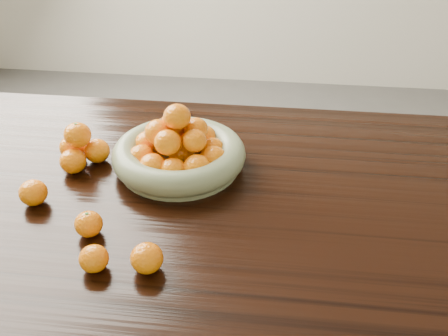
# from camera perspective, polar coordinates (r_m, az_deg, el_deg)

# --- Properties ---
(dining_table) EXTENTS (2.00, 1.00, 0.75)m
(dining_table) POSITION_cam_1_polar(r_m,az_deg,el_deg) (1.32, 1.14, -5.79)
(dining_table) COLOR black
(dining_table) RESTS_ON ground
(fruit_bowl) EXTENTS (0.36, 0.36, 0.18)m
(fruit_bowl) POSITION_cam_1_polar(r_m,az_deg,el_deg) (1.34, -5.21, 1.86)
(fruit_bowl) COLOR gray
(fruit_bowl) RESTS_ON dining_table
(orange_pyramid) EXTENTS (0.14, 0.14, 0.12)m
(orange_pyramid) POSITION_cam_1_polar(r_m,az_deg,el_deg) (1.41, -16.14, 2.18)
(orange_pyramid) COLOR orange
(orange_pyramid) RESTS_ON dining_table
(loose_orange_0) EXTENTS (0.06, 0.06, 0.06)m
(loose_orange_0) POSITION_cam_1_polar(r_m,az_deg,el_deg) (1.15, -15.21, -6.20)
(loose_orange_0) COLOR orange
(loose_orange_0) RESTS_ON dining_table
(loose_orange_1) EXTENTS (0.06, 0.06, 0.06)m
(loose_orange_1) POSITION_cam_1_polar(r_m,az_deg,el_deg) (1.07, -14.65, -9.99)
(loose_orange_1) COLOR orange
(loose_orange_1) RESTS_ON dining_table
(loose_orange_2) EXTENTS (0.07, 0.07, 0.06)m
(loose_orange_2) POSITION_cam_1_polar(r_m,az_deg,el_deg) (1.04, -8.82, -10.15)
(loose_orange_2) COLOR orange
(loose_orange_2) RESTS_ON dining_table
(loose_orange_3) EXTENTS (0.07, 0.07, 0.06)m
(loose_orange_3) POSITION_cam_1_polar(r_m,az_deg,el_deg) (1.29, -20.97, -2.65)
(loose_orange_3) COLOR orange
(loose_orange_3) RESTS_ON dining_table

